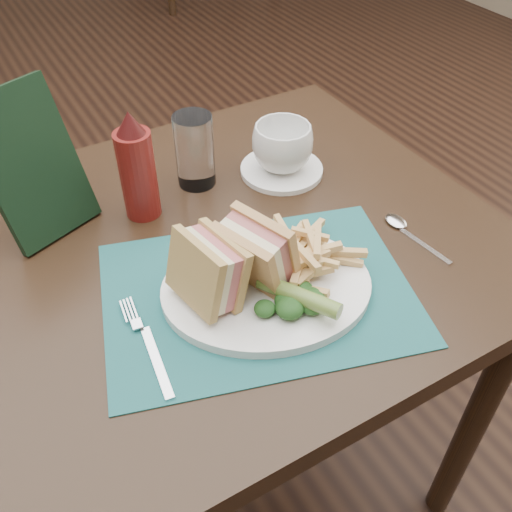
# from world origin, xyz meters

# --- Properties ---
(floor) EXTENTS (7.00, 7.00, 0.00)m
(floor) POSITION_xyz_m (0.00, 0.00, 0.00)
(floor) COLOR black
(floor) RESTS_ON ground
(table_main) EXTENTS (0.90, 0.75, 0.75)m
(table_main) POSITION_xyz_m (0.00, -0.50, 0.38)
(table_main) COLOR black
(table_main) RESTS_ON ground
(placemat) EXTENTS (0.51, 0.42, 0.00)m
(placemat) POSITION_xyz_m (0.00, -0.63, 0.75)
(placemat) COLOR #1A5454
(placemat) RESTS_ON table_main
(plate) EXTENTS (0.36, 0.33, 0.01)m
(plate) POSITION_xyz_m (0.02, -0.64, 0.76)
(plate) COLOR white
(plate) RESTS_ON placemat
(sandwich_half_a) EXTENTS (0.09, 0.11, 0.10)m
(sandwich_half_a) POSITION_xyz_m (-0.09, -0.62, 0.82)
(sandwich_half_a) COLOR tan
(sandwich_half_a) RESTS_ON plate
(sandwich_half_b) EXTENTS (0.11, 0.12, 0.10)m
(sandwich_half_b) POSITION_xyz_m (-0.01, -0.63, 0.82)
(sandwich_half_b) COLOR tan
(sandwich_half_b) RESTS_ON plate
(kale_garnish) EXTENTS (0.11, 0.08, 0.03)m
(kale_garnish) POSITION_xyz_m (0.02, -0.70, 0.78)
(kale_garnish) COLOR #163814
(kale_garnish) RESTS_ON plate
(pickle_spear) EXTENTS (0.08, 0.12, 0.03)m
(pickle_spear) POSITION_xyz_m (0.03, -0.70, 0.79)
(pickle_spear) COLOR #56742C
(pickle_spear) RESTS_ON plate
(fries_pile) EXTENTS (0.18, 0.20, 0.05)m
(fries_pile) POSITION_xyz_m (0.09, -0.63, 0.79)
(fries_pile) COLOR tan
(fries_pile) RESTS_ON plate
(fork) EXTENTS (0.05, 0.17, 0.01)m
(fork) POSITION_xyz_m (-0.17, -0.65, 0.76)
(fork) COLOR silver
(fork) RESTS_ON placemat
(spoon) EXTENTS (0.05, 0.15, 0.01)m
(spoon) POSITION_xyz_m (0.28, -0.65, 0.76)
(spoon) COLOR silver
(spoon) RESTS_ON table_main
(saucer) EXTENTS (0.19, 0.19, 0.01)m
(saucer) POSITION_xyz_m (0.20, -0.39, 0.76)
(saucer) COLOR white
(saucer) RESTS_ON table_main
(coffee_cup) EXTENTS (0.15, 0.15, 0.08)m
(coffee_cup) POSITION_xyz_m (0.20, -0.39, 0.80)
(coffee_cup) COLOR white
(coffee_cup) RESTS_ON saucer
(drinking_glass) EXTENTS (0.08, 0.08, 0.13)m
(drinking_glass) POSITION_xyz_m (0.05, -0.34, 0.81)
(drinking_glass) COLOR white
(drinking_glass) RESTS_ON table_main
(ketchup_bottle) EXTENTS (0.07, 0.07, 0.19)m
(ketchup_bottle) POSITION_xyz_m (-0.07, -0.38, 0.84)
(ketchup_bottle) COLOR #601310
(ketchup_bottle) RESTS_ON table_main
(check_presenter) EXTENTS (0.17, 0.13, 0.23)m
(check_presenter) POSITION_xyz_m (-0.21, -0.33, 0.87)
(check_presenter) COLOR black
(check_presenter) RESTS_ON table_main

